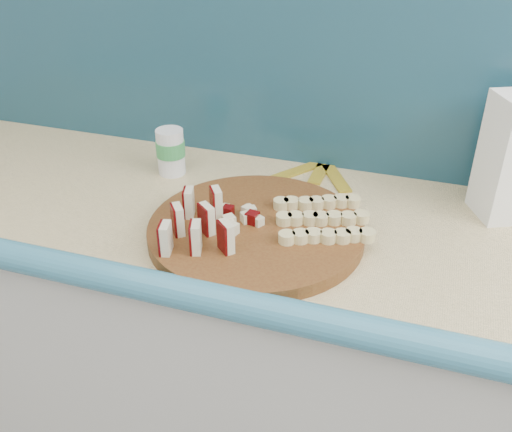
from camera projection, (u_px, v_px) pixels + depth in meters
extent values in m
cube|color=beige|center=(277.00, 374.00, 1.46)|extent=(2.20, 0.60, 0.88)
cube|color=tan|center=(281.00, 223.00, 1.23)|extent=(2.20, 0.60, 0.03)
cube|color=teal|center=(232.00, 310.00, 0.98)|extent=(2.20, 0.06, 0.03)
cube|color=teal|center=(318.00, 65.00, 1.32)|extent=(2.20, 0.02, 0.50)
cylinder|color=#4A240F|center=(256.00, 230.00, 1.15)|extent=(0.57, 0.57, 0.03)
cube|color=beige|center=(166.00, 238.00, 1.05)|extent=(0.03, 0.04, 0.06)
cube|color=#460506|center=(161.00, 239.00, 1.05)|extent=(0.02, 0.04, 0.06)
cube|color=beige|center=(179.00, 220.00, 1.10)|extent=(0.03, 0.04, 0.06)
cube|color=#460506|center=(173.00, 220.00, 1.10)|extent=(0.02, 0.04, 0.06)
cube|color=beige|center=(190.00, 203.00, 1.16)|extent=(0.03, 0.04, 0.06)
cube|color=#460506|center=(185.00, 203.00, 1.16)|extent=(0.02, 0.04, 0.06)
cube|color=beige|center=(197.00, 237.00, 1.05)|extent=(0.03, 0.04, 0.06)
cube|color=#460506|center=(191.00, 238.00, 1.05)|extent=(0.02, 0.04, 0.06)
cube|color=beige|center=(207.00, 219.00, 1.11)|extent=(0.03, 0.04, 0.06)
cube|color=#460506|center=(202.00, 219.00, 1.10)|extent=(0.02, 0.04, 0.06)
cube|color=beige|center=(217.00, 202.00, 1.16)|extent=(0.03, 0.04, 0.06)
cube|color=#460506|center=(212.00, 202.00, 1.16)|extent=(0.02, 0.04, 0.06)
cube|color=beige|center=(227.00, 237.00, 1.05)|extent=(0.03, 0.04, 0.06)
cube|color=#460506|center=(221.00, 237.00, 1.05)|extent=(0.02, 0.04, 0.06)
cube|color=beige|center=(248.00, 220.00, 1.14)|extent=(0.02, 0.02, 0.02)
cube|color=beige|center=(250.00, 218.00, 1.15)|extent=(0.02, 0.02, 0.02)
cube|color=#460506|center=(249.00, 214.00, 1.16)|extent=(0.02, 0.02, 0.02)
cube|color=beige|center=(243.00, 217.00, 1.15)|extent=(0.02, 0.02, 0.02)
cube|color=beige|center=(238.00, 216.00, 1.15)|extent=(0.02, 0.02, 0.02)
cube|color=beige|center=(231.00, 217.00, 1.15)|extent=(0.02, 0.02, 0.02)
cube|color=beige|center=(236.00, 220.00, 1.14)|extent=(0.02, 0.02, 0.02)
cube|color=beige|center=(234.00, 223.00, 1.13)|extent=(0.02, 0.02, 0.02)
cube|color=#460506|center=(236.00, 228.00, 1.11)|extent=(0.02, 0.02, 0.02)
cube|color=beige|center=(243.00, 224.00, 1.12)|extent=(0.02, 0.02, 0.02)
cube|color=beige|center=(249.00, 226.00, 1.12)|extent=(0.02, 0.02, 0.02)
cube|color=beige|center=(247.00, 221.00, 1.13)|extent=(0.02, 0.02, 0.02)
cylinder|color=#D1C07F|center=(286.00, 237.00, 1.09)|extent=(0.03, 0.03, 0.02)
cylinder|color=#D1C07F|center=(300.00, 237.00, 1.09)|extent=(0.03, 0.03, 0.02)
cylinder|color=#D1C07F|center=(314.00, 237.00, 1.09)|extent=(0.03, 0.03, 0.02)
cylinder|color=#D1C07F|center=(327.00, 236.00, 1.09)|extent=(0.03, 0.03, 0.02)
cylinder|color=#D1C07F|center=(341.00, 236.00, 1.09)|extent=(0.03, 0.03, 0.02)
cylinder|color=#D1C07F|center=(354.00, 235.00, 1.09)|extent=(0.03, 0.03, 0.02)
cylinder|color=#D1C07F|center=(368.00, 235.00, 1.09)|extent=(0.03, 0.03, 0.02)
cylinder|color=#D1C07F|center=(283.00, 220.00, 1.14)|extent=(0.03, 0.03, 0.02)
cylinder|color=#D1C07F|center=(296.00, 219.00, 1.14)|extent=(0.03, 0.03, 0.02)
cylinder|color=#D1C07F|center=(309.00, 219.00, 1.14)|extent=(0.03, 0.03, 0.02)
cylinder|color=#D1C07F|center=(322.00, 218.00, 1.14)|extent=(0.03, 0.03, 0.02)
cylinder|color=#D1C07F|center=(335.00, 218.00, 1.15)|extent=(0.03, 0.03, 0.02)
cylinder|color=#D1C07F|center=(348.00, 218.00, 1.15)|extent=(0.03, 0.03, 0.02)
cylinder|color=#D1C07F|center=(361.00, 217.00, 1.15)|extent=(0.03, 0.03, 0.02)
cylinder|color=#D1C07F|center=(280.00, 203.00, 1.20)|extent=(0.03, 0.03, 0.02)
cylinder|color=#D1C07F|center=(293.00, 203.00, 1.20)|extent=(0.03, 0.03, 0.02)
cylinder|color=#D1C07F|center=(305.00, 203.00, 1.20)|extent=(0.03, 0.03, 0.02)
cylinder|color=#D1C07F|center=(317.00, 202.00, 1.20)|extent=(0.03, 0.03, 0.02)
cylinder|color=#D1C07F|center=(329.00, 202.00, 1.20)|extent=(0.03, 0.03, 0.02)
cylinder|color=#D1C07F|center=(342.00, 202.00, 1.20)|extent=(0.03, 0.03, 0.02)
cylinder|color=#D1C07F|center=(354.00, 201.00, 1.20)|extent=(0.03, 0.03, 0.02)
cylinder|color=silver|center=(171.00, 152.00, 1.37)|extent=(0.07, 0.07, 0.11)
cylinder|color=#36944B|center=(170.00, 148.00, 1.37)|extent=(0.07, 0.07, 0.04)
cube|color=gold|center=(298.00, 171.00, 1.41)|extent=(0.11, 0.14, 0.01)
cube|color=gold|center=(320.00, 171.00, 1.41)|extent=(0.03, 0.14, 0.01)
cube|color=gold|center=(336.00, 178.00, 1.37)|extent=(0.10, 0.14, 0.01)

